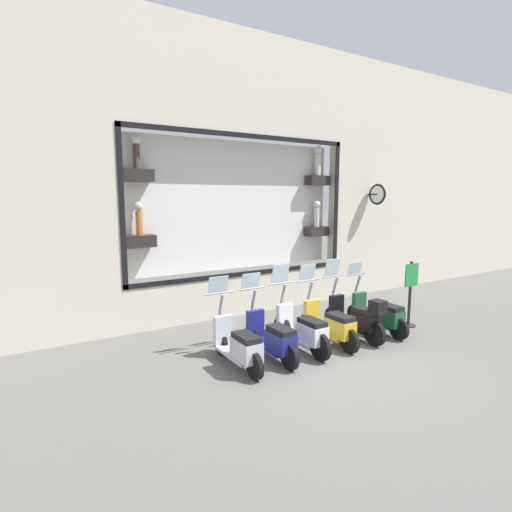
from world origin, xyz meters
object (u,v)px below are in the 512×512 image
object	(u,v)px
scooter_yellow_2	(331,325)
shop_sign_post	(410,292)
scooter_black_1	(358,318)
scooter_navy_4	(273,338)
scooter_green_0	(379,315)
scooter_silver_5	(239,346)
scooter_white_3	(303,330)

from	to	relation	value
scooter_yellow_2	shop_sign_post	world-z (taller)	scooter_yellow_2
scooter_black_1	scooter_yellow_2	distance (m)	0.75
scooter_navy_4	shop_sign_post	world-z (taller)	shop_sign_post
scooter_green_0	scooter_silver_5	bearing A→B (deg)	89.99
scooter_black_1	scooter_silver_5	xyz separation A→B (m)	(0.05, 2.97, -0.06)
scooter_green_0	shop_sign_post	xyz separation A→B (m)	(-0.04, -1.01, 0.43)
scooter_green_0	scooter_navy_4	xyz separation A→B (m)	(0.00, 2.97, 0.00)
scooter_yellow_2	scooter_navy_4	xyz separation A→B (m)	(-0.00, 1.49, -0.01)
scooter_navy_4	scooter_yellow_2	bearing A→B (deg)	-89.89
scooter_silver_5	shop_sign_post	size ratio (longest dim) A/B	1.13
shop_sign_post	scooter_black_1	bearing A→B (deg)	90.41
scooter_green_0	scooter_black_1	distance (m)	0.75
scooter_black_1	shop_sign_post	distance (m)	1.79
scooter_black_1	scooter_yellow_2	bearing A→B (deg)	85.91
scooter_white_3	scooter_navy_4	size ratio (longest dim) A/B	1.01
scooter_green_0	scooter_navy_4	distance (m)	2.97
scooter_yellow_2	scooter_white_3	xyz separation A→B (m)	(0.01, 0.74, 0.02)
scooter_yellow_2	scooter_silver_5	distance (m)	2.23
scooter_silver_5	scooter_black_1	bearing A→B (deg)	-90.96
scooter_green_0	scooter_white_3	world-z (taller)	scooter_white_3
scooter_black_1	scooter_white_3	bearing A→B (deg)	87.75
scooter_yellow_2	scooter_white_3	bearing A→B (deg)	89.60
scooter_black_1	scooter_yellow_2	xyz separation A→B (m)	(0.05, 0.74, -0.05)
scooter_green_0	scooter_white_3	distance (m)	2.23
scooter_green_0	shop_sign_post	size ratio (longest dim) A/B	1.13
scooter_yellow_2	shop_sign_post	size ratio (longest dim) A/B	1.13
scooter_green_0	shop_sign_post	bearing A→B (deg)	-92.09
scooter_black_1	shop_sign_post	world-z (taller)	scooter_black_1
scooter_black_1	scooter_white_3	world-z (taller)	scooter_white_3
scooter_white_3	shop_sign_post	bearing A→B (deg)	-90.81
scooter_black_1	shop_sign_post	xyz separation A→B (m)	(0.01, -1.75, 0.37)
scooter_white_3	scooter_navy_4	xyz separation A→B (m)	(-0.01, 0.74, -0.02)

